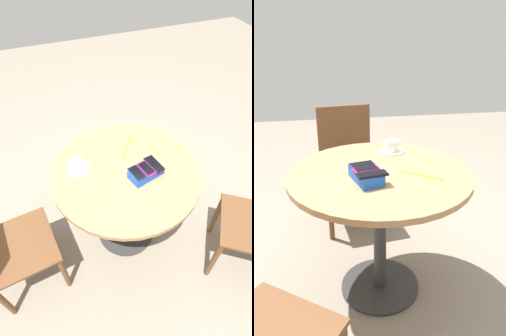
% 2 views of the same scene
% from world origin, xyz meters
% --- Properties ---
extents(ground_plane, '(8.00, 8.00, 0.00)m').
position_xyz_m(ground_plane, '(0.00, 0.00, 0.00)').
color(ground_plane, gray).
extents(round_table, '(0.93, 0.93, 0.74)m').
position_xyz_m(round_table, '(0.00, 0.00, 0.60)').
color(round_table, '#2D2D2D').
rests_on(round_table, ground_plane).
extents(phone_box, '(0.22, 0.16, 0.05)m').
position_xyz_m(phone_box, '(-0.10, 0.08, 0.77)').
color(phone_box, blue).
rests_on(phone_box, round_table).
extents(phone_black, '(0.09, 0.15, 0.01)m').
position_xyz_m(phone_black, '(-0.16, 0.06, 0.80)').
color(phone_black, black).
rests_on(phone_black, phone_box).
extents(phone_magenta, '(0.09, 0.13, 0.01)m').
position_xyz_m(phone_magenta, '(-0.10, 0.08, 0.80)').
color(phone_magenta, '#D11975').
rests_on(phone_magenta, phone_box).
extents(phone_navy, '(0.09, 0.13, 0.01)m').
position_xyz_m(phone_navy, '(-0.03, 0.09, 0.80)').
color(phone_navy, navy).
rests_on(phone_navy, phone_box).
extents(saucer, '(0.15, 0.15, 0.01)m').
position_xyz_m(saucer, '(0.27, -0.11, 0.74)').
color(saucer, white).
rests_on(saucer, round_table).
extents(coffee_cup, '(0.09, 0.09, 0.06)m').
position_xyz_m(coffee_cup, '(0.27, -0.12, 0.78)').
color(coffee_cup, white).
rests_on(coffee_cup, saucer).
extents(lanyard_strap, '(0.14, 0.18, 0.00)m').
position_xyz_m(lanyard_strap, '(-0.09, -0.20, 0.74)').
color(lanyard_strap, yellow).
rests_on(lanyard_strap, round_table).
extents(chair_near_window, '(0.48, 0.48, 0.88)m').
position_xyz_m(chair_near_window, '(0.82, 0.10, 0.46)').
color(chair_near_window, brown).
rests_on(chair_near_window, ground_plane).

